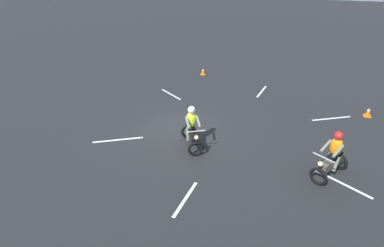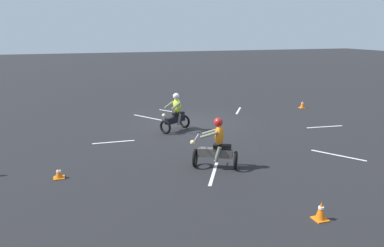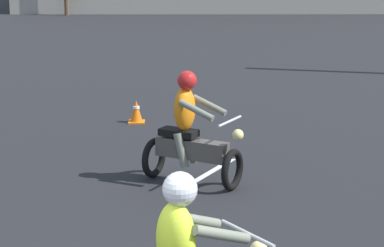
# 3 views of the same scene
# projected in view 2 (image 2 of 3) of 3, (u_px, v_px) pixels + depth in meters

# --- Properties ---
(ground_plane) EXTENTS (120.00, 120.00, 0.00)m
(ground_plane) POSITION_uv_depth(u_px,v_px,m) (191.00, 124.00, 17.69)
(ground_plane) COLOR black
(motorcycle_rider_foreground) EXTENTS (1.50, 1.28, 1.66)m
(motorcycle_rider_foreground) POSITION_uv_depth(u_px,v_px,m) (176.00, 114.00, 16.30)
(motorcycle_rider_foreground) COLOR black
(motorcycle_rider_foreground) RESTS_ON ground
(motorcycle_rider_background) EXTENTS (1.52, 1.21, 1.66)m
(motorcycle_rider_background) POSITION_uv_depth(u_px,v_px,m) (216.00, 147.00, 11.80)
(motorcycle_rider_background) COLOR black
(motorcycle_rider_background) RESTS_ON ground
(traffic_cone_near_right) EXTENTS (0.32, 0.32, 0.46)m
(traffic_cone_near_right) POSITION_uv_depth(u_px,v_px,m) (321.00, 211.00, 8.66)
(traffic_cone_near_right) COLOR orange
(traffic_cone_near_right) RESTS_ON ground
(traffic_cone_mid_center) EXTENTS (0.32, 0.32, 0.32)m
(traffic_cone_mid_center) POSITION_uv_depth(u_px,v_px,m) (59.00, 173.00, 11.12)
(traffic_cone_mid_center) COLOR orange
(traffic_cone_mid_center) RESTS_ON ground
(traffic_cone_mid_left) EXTENTS (0.32, 0.32, 0.42)m
(traffic_cone_mid_left) POSITION_uv_depth(u_px,v_px,m) (302.00, 105.00, 21.20)
(traffic_cone_mid_left) COLOR orange
(traffic_cone_mid_left) RESTS_ON ground
(lane_stripe_e) EXTENTS (1.65, 0.16, 0.01)m
(lane_stripe_e) POSITION_uv_depth(u_px,v_px,m) (114.00, 142.00, 14.77)
(lane_stripe_e) COLOR silver
(lane_stripe_e) RESTS_ON ground
(lane_stripe_ne) EXTENTS (1.01, 1.78, 0.01)m
(lane_stripe_ne) POSITION_uv_depth(u_px,v_px,m) (213.00, 173.00, 11.53)
(lane_stripe_ne) COLOR silver
(lane_stripe_ne) RESTS_ON ground
(lane_stripe_nw) EXTENTS (1.13, 1.67, 0.01)m
(lane_stripe_nw) POSITION_uv_depth(u_px,v_px,m) (338.00, 155.00, 13.20)
(lane_stripe_nw) COLOR silver
(lane_stripe_nw) RESTS_ON ground
(lane_stripe_w) EXTENTS (1.80, 0.27, 0.01)m
(lane_stripe_w) POSITION_uv_depth(u_px,v_px,m) (325.00, 127.00, 17.11)
(lane_stripe_w) COLOR silver
(lane_stripe_w) RESTS_ON ground
(lane_stripe_sw) EXTENTS (1.04, 1.58, 0.01)m
(lane_stripe_sw) POSITION_uv_depth(u_px,v_px,m) (238.00, 111.00, 20.55)
(lane_stripe_sw) COLOR silver
(lane_stripe_sw) RESTS_ON ground
(lane_stripe_se) EXTENTS (1.15, 1.70, 0.01)m
(lane_stripe_se) POSITION_uv_depth(u_px,v_px,m) (147.00, 117.00, 18.95)
(lane_stripe_se) COLOR silver
(lane_stripe_se) RESTS_ON ground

